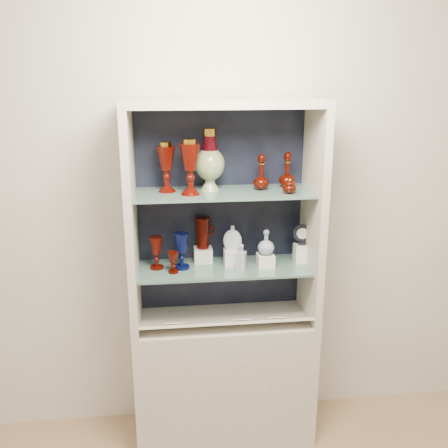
{
  "coord_description": "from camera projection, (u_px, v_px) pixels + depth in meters",
  "views": [
    {
      "loc": [
        -0.29,
        -0.96,
        2.05
      ],
      "look_at": [
        0.0,
        1.53,
        1.3
      ],
      "focal_mm": 40.0,
      "sensor_mm": 36.0,
      "label": 1
    }
  ],
  "objects": [
    {
      "name": "cabinet_top_cap",
      "position": [
        224.0,
        103.0,
        2.44
      ],
      "size": [
        1.0,
        0.4,
        0.04
      ],
      "primitive_type": "cube",
      "color": "#B8AE9C",
      "rests_on": "cabinet_side_left"
    },
    {
      "name": "cabinet_base",
      "position": [
        224.0,
        377.0,
        2.89
      ],
      "size": [
        1.0,
        0.4,
        0.75
      ],
      "primitive_type": "cube",
      "color": "#B8AE9C",
      "rests_on": "ground"
    },
    {
      "name": "pedestal_lamp_right",
      "position": [
        190.0,
        167.0,
        2.49
      ],
      "size": [
        0.12,
        0.12,
        0.28
      ],
      "primitive_type": null,
      "rotation": [
        0.0,
        0.0,
        -0.07
      ],
      "color": "#460B05",
      "rests_on": "shelf_upper"
    },
    {
      "name": "cabinet_side_left",
      "position": [
        131.0,
        222.0,
        2.56
      ],
      "size": [
        0.04,
        0.4,
        1.15
      ],
      "primitive_type": "cube",
      "color": "#B8AE9C",
      "rests_on": "cabinet_base"
    },
    {
      "name": "pedestal_lamp_left",
      "position": [
        166.0,
        167.0,
        2.56
      ],
      "size": [
        0.13,
        0.13,
        0.26
      ],
      "primitive_type": null,
      "rotation": [
        0.0,
        0.0,
        -0.37
      ],
      "color": "#460B05",
      "rests_on": "shelf_upper"
    },
    {
      "name": "cobalt_goblet",
      "position": [
        181.0,
        251.0,
        2.67
      ],
      "size": [
        0.09,
        0.09,
        0.2
      ],
      "primitive_type": null,
      "rotation": [
        0.0,
        0.0,
        -0.1
      ],
      "color": "#080E3B",
      "rests_on": "shelf_lower"
    },
    {
      "name": "label_card_0",
      "position": [
        174.0,
        323.0,
        2.63
      ],
      "size": [
        0.1,
        0.06,
        0.03
      ],
      "primitive_type": "cube",
      "rotation": [
        -0.44,
        0.0,
        0.0
      ],
      "color": "white",
      "rests_on": "label_ledge"
    },
    {
      "name": "cabinet_side_right",
      "position": [
        313.0,
        217.0,
        2.67
      ],
      "size": [
        0.04,
        0.4,
        1.15
      ],
      "primitive_type": "cube",
      "color": "#B8AE9C",
      "rests_on": "cabinet_base"
    },
    {
      "name": "riser_cameo_medallion",
      "position": [
        301.0,
        253.0,
        2.78
      ],
      "size": [
        0.08,
        0.08,
        0.1
      ],
      "primitive_type": "cube",
      "color": "silver",
      "rests_on": "shelf_lower"
    },
    {
      "name": "label_card_2",
      "position": [
        242.0,
        319.0,
        2.67
      ],
      "size": [
        0.1,
        0.06,
        0.03
      ],
      "primitive_type": "cube",
      "rotation": [
        -0.44,
        0.0,
        0.0
      ],
      "color": "white",
      "rests_on": "label_ledge"
    },
    {
      "name": "label_card_1",
      "position": [
        276.0,
        318.0,
        2.69
      ],
      "size": [
        0.1,
        0.06,
        0.03
      ],
      "primitive_type": "cube",
      "rotation": [
        -0.44,
        0.0,
        0.0
      ],
      "color": "white",
      "rests_on": "label_ledge"
    },
    {
      "name": "ruby_decanter_b",
      "position": [
        287.0,
        169.0,
        2.66
      ],
      "size": [
        0.11,
        0.11,
        0.2
      ],
      "primitive_type": null,
      "rotation": [
        0.0,
        0.0,
        0.33
      ],
      "color": "#3B0901",
      "rests_on": "shelf_upper"
    },
    {
      "name": "clear_round_decanter",
      "position": [
        266.0,
        243.0,
        2.68
      ],
      "size": [
        0.09,
        0.09,
        0.13
      ],
      "primitive_type": null,
      "rotation": [
        0.0,
        0.0,
        -0.02
      ],
      "color": "#9098A5",
      "rests_on": "riser_clear_round_decanter"
    },
    {
      "name": "label_ledge",
      "position": [
        226.0,
        323.0,
        2.67
      ],
      "size": [
        0.92,
        0.17,
        0.09
      ],
      "primitive_type": "cube",
      "rotation": [
        -0.44,
        0.0,
        0.0
      ],
      "color": "#B8AE9C",
      "rests_on": "cabinet_base"
    },
    {
      "name": "lidded_bowl",
      "position": [
        289.0,
        186.0,
        2.54
      ],
      "size": [
        0.08,
        0.08,
        0.08
      ],
      "primitive_type": null,
      "rotation": [
        0.0,
        0.0,
        -0.2
      ],
      "color": "#3B0901",
      "rests_on": "shelf_upper"
    },
    {
      "name": "flat_flask",
      "position": [
        233.0,
        238.0,
        2.69
      ],
      "size": [
        0.11,
        0.07,
        0.14
      ],
      "primitive_type": null,
      "rotation": [
        0.0,
        0.0,
        -0.29
      ],
      "color": "silver",
      "rests_on": "riser_flat_flask"
    },
    {
      "name": "ruby_goblet_tall",
      "position": [
        156.0,
        253.0,
        2.67
      ],
      "size": [
        0.07,
        0.07,
        0.18
      ],
      "primitive_type": null,
      "rotation": [
        0.0,
        0.0,
        -0.03
      ],
      "color": "#460B05",
      "rests_on": "shelf_lower"
    },
    {
      "name": "shelf_upper",
      "position": [
        224.0,
        193.0,
        2.59
      ],
      "size": [
        0.92,
        0.34,
        0.01
      ],
      "primitive_type": "cube",
      "color": "slate",
      "rests_on": "cabinet_side_left"
    },
    {
      "name": "cameo_medallion",
      "position": [
        302.0,
        234.0,
        2.74
      ],
      "size": [
        0.11,
        0.06,
        0.12
      ],
      "primitive_type": null,
      "rotation": [
        0.0,
        0.0,
        -0.18
      ],
      "color": "black",
      "rests_on": "riser_cameo_medallion"
    },
    {
      "name": "riser_flat_flask",
      "position": [
        232.0,
        258.0,
        2.72
      ],
      "size": [
        0.09,
        0.09,
        0.09
      ],
      "primitive_type": "cube",
      "color": "silver",
      "rests_on": "shelf_lower"
    },
    {
      "name": "riser_clear_round_decanter",
      "position": [
        266.0,
        261.0,
        2.71
      ],
      "size": [
        0.09,
        0.09,
        0.07
      ],
      "primitive_type": "cube",
      "color": "silver",
      "rests_on": "shelf_lower"
    },
    {
      "name": "enamel_urn",
      "position": [
        210.0,
        160.0,
        2.58
      ],
      "size": [
        0.2,
        0.2,
        0.32
      ],
      "primitive_type": null,
      "rotation": [
        0.0,
        0.0,
        -0.39
      ],
      "color": "#0B3F18",
      "rests_on": "shelf_upper"
    },
    {
      "name": "riser_ruby_pitcher",
      "position": [
        203.0,
        255.0,
        2.78
      ],
      "size": [
        0.1,
        0.1,
        0.08
      ],
      "primitive_type": "cube",
      "color": "silver",
      "rests_on": "shelf_lower"
    },
    {
      "name": "ruby_decanter_a",
      "position": [
        261.0,
        170.0,
        2.61
      ],
      "size": [
        0.09,
        0.09,
        0.21
      ],
      "primitive_type": null,
      "rotation": [
        0.0,
        0.0,
        0.1
      ],
      "color": "#3B0901",
      "rests_on": "shelf_upper"
    },
    {
      "name": "shelf_lower",
      "position": [
        224.0,
        268.0,
        2.72
      ],
      "size": [
        0.92,
        0.34,
        0.01
      ],
      "primitive_type": "cube",
      "color": "slate",
      "rests_on": "cabinet_side_left"
    },
    {
      "name": "wall_back",
      "position": [
        219.0,
        196.0,
        2.8
      ],
      "size": [
        3.5,
        0.02,
        2.8
      ],
      "primitive_type": "cube",
      "color": "beige",
      "rests_on": "ground"
    },
    {
      "name": "cabinet_back_panel",
      "position": [
        220.0,
        210.0,
        2.8
      ],
      "size": [
        0.98,
        0.02,
        1.15
      ],
      "primitive_type": "cube",
      "color": "black",
      "rests_on": "cabinet_base"
    },
    {
      "name": "ruby_pitcher",
      "position": [
        203.0,
        233.0,
        2.75
      ],
      "size": [
        0.14,
        0.11,
        0.18
      ],
      "primitive_type": null,
      "rotation": [
        0.0,
        0.0,
        0.18
      ],
      "color": "#460B05",
      "rests_on": "riser_ruby_pitcher"
    },
    {
      "name": "clear_square_bottle",
      "position": [
        241.0,
        257.0,
        2.65
      ],
      "size": [
        0.07,
        0.07,
        0.15
      ],
      "primitive_type": null,
      "rotation": [
        0.0,
        0.0,
        -0.37
      ],
      "color": "#9098A5",
      "rests_on": "shelf_lower"
    },
    {
      "name": "ruby_goblet_small",
      "position": [
        173.0,
        262.0,
        2.62
      ],
      "size": [
        0.07,
        0.07,
        0.11
      ],
      "primitive_type": null,
      "rotation": [
        0.0,
        0.0,
        0.17
      ],
      "color": "#3B0901",
      "rests_on": "shelf_lower"
    }
  ]
}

